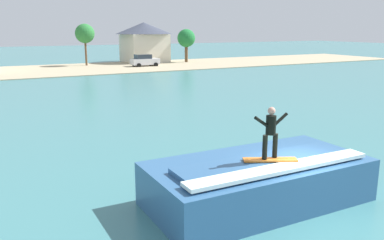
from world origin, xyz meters
The scene contains 9 objects.
ground_plane centered at (0.00, 0.00, 0.00)m, with size 260.00×260.00×0.00m, color #3C787B.
wave_crest centered at (-0.93, 1.00, 0.77)m, with size 7.35×3.60×1.63m.
surfboard centered at (-0.91, 0.48, 1.66)m, with size 1.70×1.08×0.06m.
surfer centered at (-0.90, 0.52, 2.62)m, with size 1.29×0.32×1.67m.
shoreline_bank centered at (0.00, 49.00, 0.05)m, with size 120.00×17.21×0.10m.
car_far_shore centered at (13.48, 48.33, 0.95)m, with size 4.19×2.17×1.86m.
house_gabled_white centered at (16.47, 56.02, 3.78)m, with size 9.45×9.45×6.64m.
tree_tall_bare centered at (22.43, 51.96, 3.99)m, with size 2.99×2.99×5.56m.
tree_short_bushy centered at (5.97, 53.50, 4.87)m, with size 2.91×2.91×6.37m.
Camera 1 is at (-8.81, -9.15, 5.75)m, focal length 37.71 mm.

